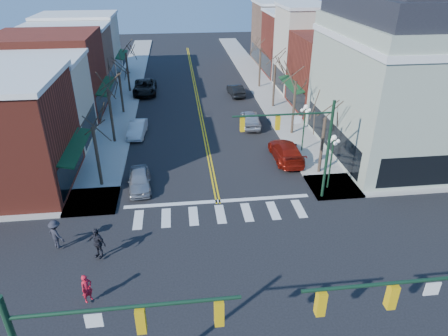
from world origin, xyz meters
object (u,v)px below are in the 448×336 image
object	(u,v)px
car_left_near	(139,180)
car_right_mid	(251,119)
lamppost_midblock	(305,120)
pedestrian_dark_a	(97,243)
car_right_near	(286,151)
pedestrian_red_a	(87,288)
car_left_far	(145,87)
lamppost_corner	(332,153)
pedestrian_dark_b	(56,234)
car_right_far	(236,90)
car_left_mid	(137,129)
victorian_corner	(409,75)

from	to	relation	value
car_left_near	car_right_mid	distance (m)	15.28
lamppost_midblock	pedestrian_dark_a	xyz separation A→B (m)	(-15.50, -12.37, -1.86)
pedestrian_dark_a	car_right_near	bearing A→B (deg)	71.62
pedestrian_red_a	pedestrian_dark_a	world-z (taller)	pedestrian_dark_a
car_right_near	pedestrian_red_a	xyz separation A→B (m)	(-13.70, -14.33, 0.16)
car_left_far	pedestrian_red_a	size ratio (longest dim) A/B	3.79
lamppost_corner	car_right_near	xyz separation A→B (m)	(-1.80, 5.14, -2.18)
pedestrian_dark_a	pedestrian_dark_b	xyz separation A→B (m)	(-2.50, 1.15, -0.04)
car_left_near	pedestrian_red_a	distance (m)	11.13
lamppost_midblock	pedestrian_dark_a	world-z (taller)	lamppost_midblock
car_right_far	pedestrian_red_a	xyz separation A→B (m)	(-12.10, -32.51, 0.24)
car_right_mid	pedestrian_dark_b	size ratio (longest dim) A/B	2.60
lamppost_corner	car_left_mid	distance (m)	18.99
car_left_near	victorian_corner	bearing A→B (deg)	6.43
car_right_near	lamppost_corner	bearing A→B (deg)	109.03
car_right_near	car_left_mid	bearing A→B (deg)	-28.22
car_left_far	car_right_mid	world-z (taller)	car_left_far
car_left_near	car_left_mid	world-z (taller)	car_left_mid
car_right_near	car_right_far	xyz separation A→B (m)	(-1.60, 18.18, -0.08)
car_left_far	pedestrian_red_a	xyz separation A→B (m)	(-0.90, -34.70, 0.11)
car_left_far	pedestrian_dark_a	world-z (taller)	pedestrian_dark_a
car_right_near	pedestrian_dark_a	size ratio (longest dim) A/B	2.82
car_right_near	car_right_mid	size ratio (longest dim) A/B	1.14
victorian_corner	car_left_mid	distance (m)	24.40
lamppost_midblock	car_right_mid	size ratio (longest dim) A/B	0.92
car_left_far	car_right_near	size ratio (longest dim) A/B	1.11
car_right_far	pedestrian_red_a	distance (m)	34.69
lamppost_corner	car_left_near	distance (m)	14.04
victorian_corner	car_right_near	size ratio (longest dim) A/B	2.66
car_left_far	car_right_far	bearing A→B (deg)	-11.41
pedestrian_red_a	car_left_mid	bearing A→B (deg)	43.52
car_right_near	pedestrian_dark_b	size ratio (longest dim) A/B	2.95
pedestrian_red_a	pedestrian_dark_b	world-z (taller)	pedestrian_dark_b
car_left_mid	car_right_far	size ratio (longest dim) A/B	0.99
car_left_mid	car_right_near	world-z (taller)	car_right_near
car_left_far	car_right_mid	bearing A→B (deg)	-48.35
car_right_mid	pedestrian_dark_a	size ratio (longest dim) A/B	2.48
pedestrian_dark_a	pedestrian_red_a	bearing A→B (deg)	-57.16
car_left_near	pedestrian_dark_b	size ratio (longest dim) A/B	2.21
lamppost_midblock	pedestrian_red_a	world-z (taller)	lamppost_midblock
car_right_mid	car_left_mid	bearing A→B (deg)	11.02
car_right_far	pedestrian_red_a	size ratio (longest dim) A/B	2.69
pedestrian_red_a	pedestrian_dark_a	bearing A→B (deg)	45.96
lamppost_corner	lamppost_midblock	size ratio (longest dim) A/B	1.00
lamppost_corner	car_left_far	xyz separation A→B (m)	(-14.60, 25.51, -2.14)
pedestrian_dark_a	victorian_corner	bearing A→B (deg)	59.34
car_left_mid	car_right_near	bearing A→B (deg)	-23.06
victorian_corner	pedestrian_red_a	world-z (taller)	victorian_corner
car_right_far	pedestrian_dark_b	xyz separation A→B (m)	(-14.60, -28.04, 0.36)
car_left_far	car_right_near	xyz separation A→B (m)	(12.80, -20.37, -0.05)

